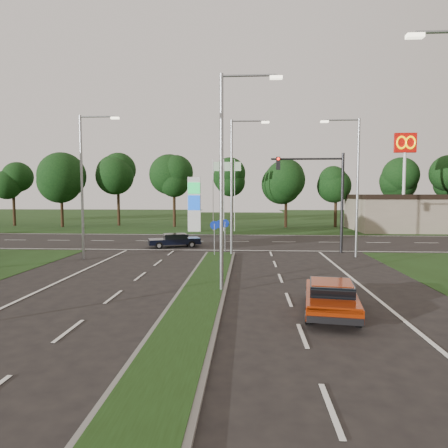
{
  "coord_description": "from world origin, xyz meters",
  "views": [
    {
      "loc": [
        1.89,
        -10.48,
        4.13
      ],
      "look_at": [
        0.34,
        15.28,
        2.2
      ],
      "focal_mm": 32.0,
      "sensor_mm": 36.0,
      "label": 1
    }
  ],
  "objects": [
    {
      "name": "gas_pylon",
      "position": [
        -3.79,
        33.05,
        3.2
      ],
      "size": [
        5.8,
        1.26,
        8.0
      ],
      "color": "silver",
      "rests_on": "ground"
    },
    {
      "name": "median_signs",
      "position": [
        0.0,
        16.4,
        1.71
      ],
      "size": [
        1.16,
        1.76,
        2.38
      ],
      "color": "gray",
      "rests_on": "ground"
    },
    {
      "name": "red_sedan",
      "position": [
        4.78,
        3.29,
        0.61
      ],
      "size": [
        2.28,
        4.33,
        1.13
      ],
      "rotation": [
        0.0,
        0.0,
        -0.15
      ],
      "color": "#912607",
      "rests_on": "ground"
    },
    {
      "name": "commercial_building",
      "position": [
        22.0,
        36.0,
        2.0
      ],
      "size": [
        16.0,
        9.0,
        4.0
      ],
      "primitive_type": "cube",
      "color": "gray",
      "rests_on": "ground"
    },
    {
      "name": "traffic_signal",
      "position": [
        7.19,
        18.0,
        4.65
      ],
      "size": [
        5.1,
        0.42,
        7.0
      ],
      "color": "black",
      "rests_on": "ground"
    },
    {
      "name": "median_kerb",
      "position": [
        0.0,
        4.0,
        0.06
      ],
      "size": [
        2.0,
        26.0,
        0.12
      ],
      "primitive_type": "cube",
      "color": "slate",
      "rests_on": "ground"
    },
    {
      "name": "streetlight_right_far",
      "position": [
        8.8,
        16.0,
        5.08
      ],
      "size": [
        2.53,
        0.22,
        9.0
      ],
      "rotation": [
        0.0,
        0.0,
        3.14
      ],
      "color": "gray",
      "rests_on": "ground"
    },
    {
      "name": "cross_road",
      "position": [
        0.0,
        24.0,
        0.0
      ],
      "size": [
        160.0,
        12.0,
        0.02
      ],
      "primitive_type": "cube",
      "color": "black",
      "rests_on": "ground"
    },
    {
      "name": "streetlight_median_near",
      "position": [
        1.0,
        6.0,
        5.08
      ],
      "size": [
        2.53,
        0.22,
        9.0
      ],
      "color": "gray",
      "rests_on": "ground"
    },
    {
      "name": "navy_sedan",
      "position": [
        -3.8,
        20.01,
        0.58
      ],
      "size": [
        4.2,
        2.74,
        1.07
      ],
      "rotation": [
        0.0,
        0.0,
        1.89
      ],
      "color": "black",
      "rests_on": "ground"
    },
    {
      "name": "verge_far",
      "position": [
        0.0,
        55.0,
        0.0
      ],
      "size": [
        160.0,
        50.0,
        0.02
      ],
      "primitive_type": "cube",
      "color": "black",
      "rests_on": "ground"
    },
    {
      "name": "ground",
      "position": [
        0.0,
        0.0,
        0.0
      ],
      "size": [
        160.0,
        160.0,
        0.0
      ],
      "primitive_type": "plane",
      "color": "black",
      "rests_on": "ground"
    },
    {
      "name": "streetlight_median_far",
      "position": [
        1.0,
        16.0,
        5.08
      ],
      "size": [
        2.53,
        0.22,
        9.0
      ],
      "color": "gray",
      "rests_on": "ground"
    },
    {
      "name": "mcdonalds_sign",
      "position": [
        18.0,
        31.97,
        7.99
      ],
      "size": [
        2.2,
        0.47,
        10.4
      ],
      "color": "silver",
      "rests_on": "ground"
    },
    {
      "name": "treeline_far",
      "position": [
        0.1,
        39.93,
        6.83
      ],
      "size": [
        6.0,
        6.0,
        9.9
      ],
      "color": "black",
      "rests_on": "ground"
    },
    {
      "name": "streetlight_left_far",
      "position": [
        -8.3,
        14.0,
        5.08
      ],
      "size": [
        2.53,
        0.22,
        9.0
      ],
      "color": "gray",
      "rests_on": "ground"
    }
  ]
}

